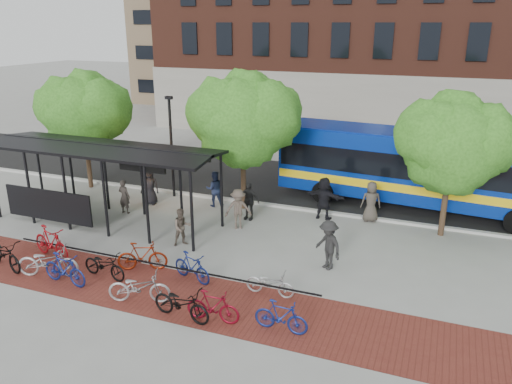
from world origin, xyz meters
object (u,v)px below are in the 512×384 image
(bike_3, at_px, (64,269))
(pedestrian_8, at_px, (182,227))
(lamp_post_left, at_px, (171,144))
(bike_5, at_px, (142,256))
(pedestrian_4, at_px, (249,201))
(pedestrian_5, at_px, (324,198))
(bike_0, at_px, (4,254))
(bike_7, at_px, (192,267))
(pedestrian_1, at_px, (124,196))
(bike_1, at_px, (51,243))
(pedestrian_0, at_px, (150,186))
(tree_c, at_px, (455,141))
(bike_8, at_px, (181,303))
(bus, at_px, (421,166))
(pedestrian_9, at_px, (328,245))
(bike_2, at_px, (48,262))
(bike_10, at_px, (270,283))
(pedestrian_2, at_px, (215,189))
(bike_4, at_px, (104,265))
(tree_a, at_px, (85,109))
(bike_9, at_px, (213,306))
(bus_shelter, at_px, (100,157))
(bike_6, at_px, (139,287))
(pedestrian_6, at_px, (371,202))
(bike_11, at_px, (281,316))
(pedestrian_3, at_px, (238,209))

(bike_3, bearing_deg, pedestrian_8, -21.54)
(lamp_post_left, relative_size, bike_5, 2.84)
(pedestrian_4, height_order, pedestrian_5, pedestrian_5)
(bike_0, height_order, bike_7, bike_0)
(bike_7, distance_m, pedestrian_8, 3.00)
(pedestrian_1, bearing_deg, bike_1, 96.48)
(bike_3, distance_m, pedestrian_1, 6.76)
(pedestrian_0, bearing_deg, bike_3, -94.94)
(bike_0, bearing_deg, bike_5, -54.44)
(pedestrian_1, bearing_deg, bike_7, 146.34)
(bike_1, xyz_separation_m, bike_3, (1.87, -1.43, -0.07))
(bike_3, bearing_deg, bike_7, -59.65)
(tree_c, xyz_separation_m, bike_8, (-7.19, -9.51, -3.53))
(bus, height_order, pedestrian_9, bus)
(bike_2, xyz_separation_m, bike_10, (7.69, 1.60, -0.13))
(lamp_post_left, distance_m, pedestrian_2, 3.24)
(pedestrian_4, bearing_deg, pedestrian_0, -176.51)
(pedestrian_1, relative_size, pedestrian_4, 0.92)
(bus, relative_size, bike_4, 7.45)
(pedestrian_2, bearing_deg, pedestrian_0, -11.56)
(tree_a, relative_size, lamp_post_left, 1.21)
(bike_2, relative_size, pedestrian_4, 1.23)
(pedestrian_1, distance_m, pedestrian_2, 4.25)
(tree_c, distance_m, pedestrian_5, 6.01)
(pedestrian_5, bearing_deg, bike_1, 48.89)
(bus, xyz_separation_m, bike_9, (-4.97, -12.41, -1.58))
(bike_1, height_order, bike_5, bike_1)
(bike_4, bearing_deg, bus_shelter, 44.09)
(bike_10, distance_m, pedestrian_1, 9.98)
(tree_a, relative_size, tree_c, 1.04)
(bike_2, relative_size, pedestrian_2, 1.24)
(bike_6, bearing_deg, bike_0, 69.65)
(lamp_post_left, height_order, pedestrian_6, lamp_post_left)
(tree_c, bearing_deg, bike_4, -143.17)
(bike_2, bearing_deg, bike_3, -122.49)
(bike_10, xyz_separation_m, bike_11, (0.98, -1.81, 0.05))
(pedestrian_8, bearing_deg, pedestrian_3, 16.35)
(bike_4, bearing_deg, tree_c, -45.61)
(pedestrian_0, distance_m, pedestrian_9, 10.37)
(lamp_post_left, height_order, bus, lamp_post_left)
(bus, relative_size, bike_11, 8.40)
(pedestrian_8, bearing_deg, bus_shelter, 123.87)
(bus_shelter, height_order, pedestrian_5, bus_shelter)
(bus_shelter, xyz_separation_m, bike_5, (4.17, -3.42, -2.46))
(bike_6, height_order, bike_8, bike_6)
(bike_11, xyz_separation_m, pedestrian_0, (-9.40, 7.89, 0.42))
(bus_shelter, distance_m, bike_9, 9.99)
(bike_2, distance_m, bike_7, 5.09)
(bike_0, height_order, bike_11, bike_0)
(bike_0, bearing_deg, pedestrian_0, 7.34)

